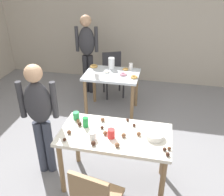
{
  "coord_description": "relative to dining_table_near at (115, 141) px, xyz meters",
  "views": [
    {
      "loc": [
        0.59,
        -2.28,
        2.44
      ],
      "look_at": [
        -0.01,
        0.5,
        0.9
      ],
      "focal_mm": 40.22,
      "sensor_mm": 36.0,
      "label": 1
    }
  ],
  "objects": [
    {
      "name": "cake_ball_0",
      "position": [
        -0.48,
        0.13,
        0.13
      ],
      "size": [
        0.04,
        0.04,
        0.04
      ],
      "primitive_type": "sphere",
      "color": "brown",
      "rests_on": "dining_table_near"
    },
    {
      "name": "cake_ball_12",
      "position": [
        0.19,
        0.18,
        0.13
      ],
      "size": [
        0.04,
        0.04,
        0.04
      ],
      "primitive_type": "sphere",
      "color": "#3D2319",
      "rests_on": "dining_table_near"
    },
    {
      "name": "cake_ball_7",
      "position": [
        -0.16,
        0.06,
        0.13
      ],
      "size": [
        0.04,
        0.04,
        0.04
      ],
      "primitive_type": "sphere",
      "color": "#3D2319",
      "rests_on": "dining_table_near"
    },
    {
      "name": "cake_ball_11",
      "position": [
        -0.19,
        0.21,
        0.13
      ],
      "size": [
        0.05,
        0.05,
        0.05
      ],
      "primitive_type": "sphere",
      "color": "brown",
      "rests_on": "dining_table_near"
    },
    {
      "name": "donut_far_2",
      "position": [
        -0.78,
        1.91,
        0.13
      ],
      "size": [
        0.14,
        0.14,
        0.04
      ],
      "primitive_type": "torus",
      "color": "gold",
      "rests_on": "dining_table_far"
    },
    {
      "name": "wall_back",
      "position": [
        -0.14,
        3.24,
        0.66
      ],
      "size": [
        6.4,
        0.1,
        2.6
      ],
      "primitive_type": "cube",
      "color": "#BCB2A3",
      "rests_on": "ground_plane"
    },
    {
      "name": "dining_table_near",
      "position": [
        0.0,
        0.0,
        0.0
      ],
      "size": [
        1.26,
        0.66,
        0.75
      ],
      "color": "silver",
      "rests_on": "ground_plane"
    },
    {
      "name": "dining_table_far",
      "position": [
        -0.4,
        1.69,
        -0.02
      ],
      "size": [
        0.94,
        0.69,
        0.75
      ],
      "color": "silver",
      "rests_on": "ground_plane"
    },
    {
      "name": "cake_ball_1",
      "position": [
        -0.5,
        -0.11,
        0.13
      ],
      "size": [
        0.05,
        0.05,
        0.05
      ],
      "primitive_type": "sphere",
      "color": "brown",
      "rests_on": "dining_table_near"
    },
    {
      "name": "cake_ball_2",
      "position": [
        -0.18,
        -0.25,
        0.13
      ],
      "size": [
        0.05,
        0.05,
        0.05
      ],
      "primitive_type": "sphere",
      "color": "#3D2319",
      "rests_on": "dining_table_near"
    },
    {
      "name": "cup_far_0",
      "position": [
        -0.11,
        1.95,
        0.16
      ],
      "size": [
        0.07,
        0.07,
        0.11
      ],
      "primitive_type": "cylinder",
      "color": "white",
      "rests_on": "dining_table_far"
    },
    {
      "name": "ground_plane",
      "position": [
        -0.14,
        0.04,
        -0.64
      ],
      "size": [
        6.4,
        6.4,
        0.0
      ],
      "primitive_type": "plane",
      "color": "gray"
    },
    {
      "name": "cup_near_0",
      "position": [
        -0.22,
        -0.15,
        0.15
      ],
      "size": [
        0.08,
        0.08,
        0.09
      ],
      "primitive_type": "cylinder",
      "color": "white",
      "rests_on": "dining_table_near"
    },
    {
      "name": "chair_far_table",
      "position": [
        -0.53,
        2.38,
        -0.15
      ],
      "size": [
        0.53,
        0.53,
        0.87
      ],
      "color": "#2D2D33",
      "rests_on": "ground_plane"
    },
    {
      "name": "cup_near_1",
      "position": [
        -0.03,
        -0.08,
        0.16
      ],
      "size": [
        0.08,
        0.08,
        0.11
      ],
      "primitive_type": "cylinder",
      "color": "red",
      "rests_on": "dining_table_near"
    },
    {
      "name": "donut_far_3",
      "position": [
        -0.19,
        1.9,
        0.12
      ],
      "size": [
        0.11,
        0.11,
        0.03
      ],
      "primitive_type": "torus",
      "color": "gold",
      "rests_on": "dining_table_far"
    },
    {
      "name": "cup_near_2",
      "position": [
        -0.52,
        0.19,
        0.16
      ],
      "size": [
        0.08,
        0.08,
        0.1
      ],
      "primitive_type": "cylinder",
      "color": "green",
      "rests_on": "dining_table_near"
    },
    {
      "name": "cake_ball_3",
      "position": [
        0.11,
        -0.04,
        0.13
      ],
      "size": [
        0.05,
        0.05,
        0.05
      ],
      "primitive_type": "sphere",
      "color": "brown",
      "rests_on": "dining_table_near"
    },
    {
      "name": "cake_ball_6",
      "position": [
        0.07,
        -0.22,
        0.13
      ],
      "size": [
        0.05,
        0.05,
        0.05
      ],
      "primitive_type": "sphere",
      "color": "brown",
      "rests_on": "dining_table_near"
    },
    {
      "name": "cake_ball_9",
      "position": [
        -0.1,
        -0.05,
        0.13
      ],
      "size": [
        0.05,
        0.05,
        0.05
      ],
      "primitive_type": "sphere",
      "color": "brown",
      "rests_on": "dining_table_near"
    },
    {
      "name": "cake_ball_10",
      "position": [
        0.27,
        0.02,
        0.13
      ],
      "size": [
        0.05,
        0.05,
        0.05
      ],
      "primitive_type": "sphere",
      "color": "brown",
      "rests_on": "dining_table_near"
    },
    {
      "name": "soda_can",
      "position": [
        -0.36,
        0.06,
        0.17
      ],
      "size": [
        0.07,
        0.07,
        0.12
      ],
      "primitive_type": "cylinder",
      "color": "#198438",
      "rests_on": "dining_table_near"
    },
    {
      "name": "cup_far_1",
      "position": [
        -0.58,
        1.4,
        0.16
      ],
      "size": [
        0.07,
        0.07,
        0.11
      ],
      "primitive_type": "cylinder",
      "color": "white",
      "rests_on": "dining_table_far"
    },
    {
      "name": "mixing_bowl",
      "position": [
        0.44,
        0.02,
        0.14
      ],
      "size": [
        0.2,
        0.2,
        0.06
      ],
      "primitive_type": "cylinder",
      "color": "white",
      "rests_on": "dining_table_near"
    },
    {
      "name": "cake_ball_15",
      "position": [
        0.6,
        -0.16,
        0.13
      ],
      "size": [
        0.04,
        0.04,
        0.04
      ],
      "primitive_type": "sphere",
      "color": "brown",
      "rests_on": "dining_table_near"
    },
    {
      "name": "pitcher_far",
      "position": [
        -0.45,
        1.91,
        0.21
      ],
      "size": [
        0.11,
        0.11,
        0.2
      ],
      "primitive_type": "cylinder",
      "color": "white",
      "rests_on": "dining_table_far"
    },
    {
      "name": "donut_far_1",
      "position": [
        0.0,
        1.58,
        0.13
      ],
      "size": [
        0.12,
        0.12,
        0.04
      ],
      "primitive_type": "torus",
      "color": "gold",
      "rests_on": "dining_table_far"
    },
    {
      "name": "cake_ball_4",
      "position": [
        0.1,
        0.28,
        0.13
      ],
      "size": [
        0.04,
        0.04,
        0.04
      ],
      "primitive_type": "sphere",
      "color": "#3D2319",
      "rests_on": "dining_table_near"
    },
    {
      "name": "donut_far_0",
      "position": [
        -0.19,
        1.66,
        0.13
      ],
      "size": [
        0.13,
        0.13,
        0.04
      ],
      "primitive_type": "torus",
      "color": "pink",
      "rests_on": "dining_table_far"
    },
    {
      "name": "donut_far_4",
      "position": [
        -0.49,
        1.72,
        0.12
      ],
      "size": [
        0.1,
        0.1,
        0.03
      ],
      "primitive_type": "torus",
      "color": "white",
      "rests_on": "dining_table_far"
    },
    {
      "name": "fork_near",
      "position": [
        -0.06,
        0.21,
        0.11
      ],
      "size": [
        0.17,
        0.02,
        0.01
      ],
      "primitive_type": "cube",
      "color": "silver",
      "rests_on": "dining_table_near"
    },
    {
      "name": "person_girl_near",
      "position": [
        -0.91,
        0.03,
        0.25
      ],
      "size": [
        0.46,
        0.26,
        1.49
      ],
      "color": "#383D4C",
      "rests_on": "ground_plane"
    },
    {
      "name": "cake_ball_14",
      "position": [
        -0.5,
        -0.24,
        0.13
      ],
      "size": [
        0.04,
        0.04,
        0.04
      ],
      "primitive_type": "sphere",
      "color": "#3D2319",
      "rests_on": "dining_table_near"
    },
    {
      "name": "cake_ball_5",
      "position": [
        0.55,
        -0.18,
        0.13
      ],
      "size": [
        0.04,
        0.04,
        0.04
      ],
      "primitive_type": "sphere",
      "color": "#3D2319",
      "rests_on": "dining_table_near"
    },
    {
      "name": "person_adult_far",
      "position": [
        -1.04,
        2.36,
        0.32
      ],
      "size": [
        0.46,
        0.24,
        1.6
      ],
      "color": "#28282D",
      "rests_on": "ground_plane"
    },
    {
      "name": "cake_ball_8",
      "position": [
        -0.43,
        0.06,
        0.13
      ],
      "size": [
        0.05,
        0.05,
        0.05
      ],
      "primitive_type": "sphere",
      "color": "#3D2319",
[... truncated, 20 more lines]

